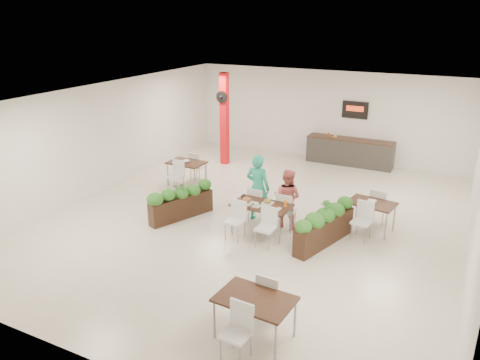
% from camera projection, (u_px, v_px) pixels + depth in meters
% --- Properties ---
extents(ground, '(12.00, 12.00, 0.00)m').
position_uv_depth(ground, '(257.00, 218.00, 12.29)').
color(ground, beige).
rests_on(ground, ground).
extents(room_shell, '(10.10, 12.10, 3.22)m').
position_uv_depth(room_shell, '(258.00, 144.00, 11.61)').
color(room_shell, white).
rests_on(room_shell, ground).
extents(red_column, '(0.40, 0.41, 3.20)m').
position_uv_depth(red_column, '(224.00, 118.00, 16.18)').
color(red_column, red).
rests_on(red_column, ground).
extents(service_counter, '(3.00, 0.64, 2.20)m').
position_uv_depth(service_counter, '(350.00, 151.00, 16.46)').
color(service_counter, '#2F2D2A').
rests_on(service_counter, ground).
extents(main_table, '(1.43, 1.67, 0.92)m').
position_uv_depth(main_table, '(261.00, 209.00, 11.27)').
color(main_table, black).
rests_on(main_table, ground).
extents(diner_man, '(0.66, 0.45, 1.77)m').
position_uv_depth(diner_man, '(258.00, 188.00, 11.90)').
color(diner_man, '#28AD8B').
rests_on(diner_man, ground).
extents(diner_woman, '(0.75, 0.59, 1.50)m').
position_uv_depth(diner_woman, '(287.00, 198.00, 11.61)').
color(diner_woman, '#DD6962').
rests_on(diner_woman, ground).
extents(planter_left, '(0.99, 1.81, 1.01)m').
position_uv_depth(planter_left, '(181.00, 200.00, 12.13)').
color(planter_left, black).
rests_on(planter_left, ground).
extents(planter_right, '(0.89, 2.01, 1.09)m').
position_uv_depth(planter_right, '(325.00, 224.00, 10.74)').
color(planter_right, black).
rests_on(planter_right, ground).
extents(side_table_a, '(1.16, 1.64, 0.92)m').
position_uv_depth(side_table_a, '(187.00, 166.00, 14.44)').
color(side_table_a, black).
rests_on(side_table_a, ground).
extents(side_table_b, '(1.19, 1.66, 0.92)m').
position_uv_depth(side_table_b, '(371.00, 207.00, 11.38)').
color(side_table_b, black).
rests_on(side_table_b, ground).
extents(side_table_c, '(1.30, 1.65, 0.92)m').
position_uv_depth(side_table_c, '(255.00, 305.00, 7.58)').
color(side_table_c, black).
rests_on(side_table_c, ground).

